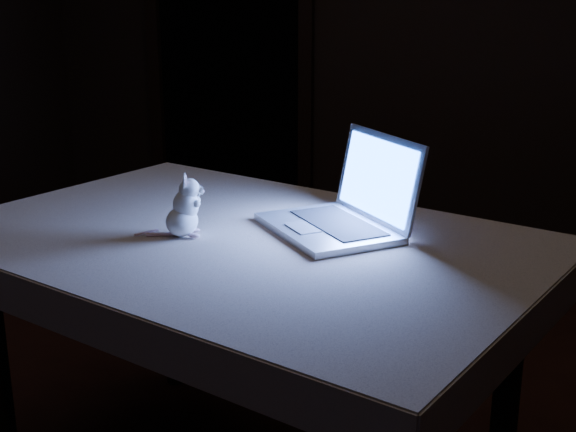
% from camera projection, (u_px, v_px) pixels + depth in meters
% --- Properties ---
extents(doorway, '(1.06, 0.36, 2.13)m').
position_uv_depth(doorway, '(229.00, 25.00, 4.51)').
color(doorway, black).
rests_on(doorway, back_wall).
extents(table, '(1.50, 1.18, 0.71)m').
position_uv_depth(table, '(243.00, 371.00, 1.94)').
color(table, black).
rests_on(table, floor).
extents(tablecloth, '(1.70, 1.53, 0.09)m').
position_uv_depth(tablecloth, '(234.00, 247.00, 1.90)').
color(tablecloth, beige).
rests_on(tablecloth, table).
extents(laptop, '(0.45, 0.45, 0.23)m').
position_uv_depth(laptop, '(328.00, 186.00, 1.84)').
color(laptop, silver).
rests_on(laptop, tablecloth).
extents(plush_mouse, '(0.15, 0.15, 0.15)m').
position_uv_depth(plush_mouse, '(181.00, 206.00, 1.82)').
color(plush_mouse, white).
rests_on(plush_mouse, tablecloth).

